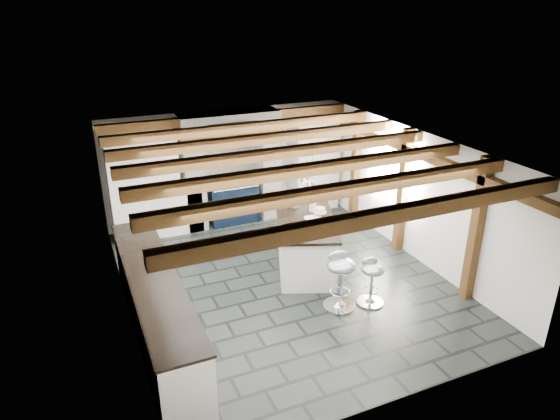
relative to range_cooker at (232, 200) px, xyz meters
name	(u,v)px	position (x,y,z in m)	size (l,w,h in m)	color
ground	(284,280)	(0.00, -2.68, -0.47)	(6.00, 6.00, 0.00)	black
room_shell	(221,198)	(-0.61, -1.26, 0.60)	(6.00, 6.03, 6.00)	white
range_cooker	(232,200)	(0.00, 0.00, 0.00)	(1.00, 0.63, 0.99)	black
kitchen_island	(305,242)	(0.52, -2.39, 0.00)	(1.57, 2.06, 1.21)	white
bar_stool_near	(372,276)	(0.94, -3.82, 0.01)	(0.45, 0.45, 0.76)	silver
bar_stool_far	(340,274)	(0.45, -3.71, 0.10)	(0.49, 0.49, 0.91)	silver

